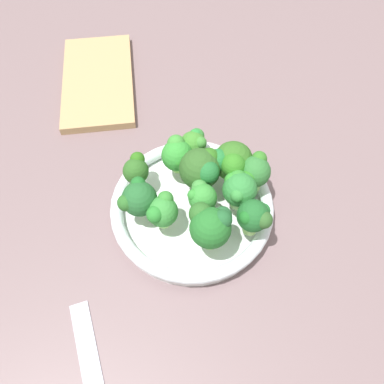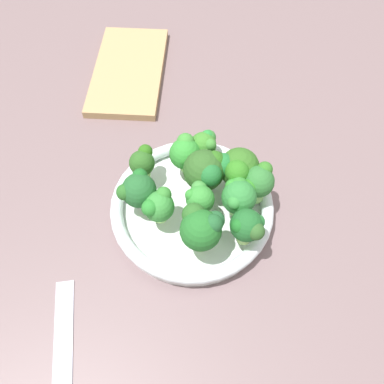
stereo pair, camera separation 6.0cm
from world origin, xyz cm
name	(u,v)px [view 1 (the left image)]	position (x,y,z in cm)	size (l,w,h in cm)	color
ground_plane	(182,209)	(0.00, 0.00, -1.25)	(130.00, 130.00, 2.50)	#745E61
bowl	(192,208)	(-1.71, -1.51, 1.84)	(25.99, 25.99, 3.61)	white
broccoli_floret_0	(202,169)	(1.39, -3.39, 8.04)	(6.73, 6.46, 7.48)	#89B251
broccoli_floret_1	(175,154)	(5.16, 0.33, 7.38)	(5.33, 5.05, 6.39)	#8DC456
broccoli_floret_2	(162,211)	(-4.59, 3.26, 6.83)	(4.84, 4.70, 5.57)	#A1D673
broccoli_floret_3	(231,162)	(2.42, -8.14, 7.60)	(6.95, 7.52, 7.08)	#82C158
broccoli_floret_4	(138,199)	(-2.32, 6.53, 7.36)	(5.59, 5.86, 6.36)	#87B052
broccoli_floret_5	(239,189)	(-2.81, -8.35, 7.86)	(5.47, 5.19, 6.85)	#92C772
broccoli_floret_6	(211,225)	(-8.53, -3.26, 8.34)	(6.65, 6.24, 7.64)	#94D269
broccoli_floret_7	(136,170)	(3.35, 6.62, 6.75)	(4.74, 4.08, 5.34)	#94CC65
broccoli_floret_8	(202,197)	(-3.35, -2.74, 7.50)	(4.86, 4.36, 6.29)	#82D06A
broccoli_floret_9	(254,173)	(-0.13, -11.30, 7.60)	(5.19, 4.97, 6.63)	#82C462
broccoli_floret_10	(254,217)	(-7.67, -9.65, 7.79)	(4.85, 4.92, 6.64)	#9CC86C
broccoli_floret_11	(194,144)	(7.26, -3.00, 6.98)	(4.62, 4.29, 5.61)	#8EC660
cutting_board	(98,81)	(31.03, 13.70, 0.80)	(26.06, 13.93, 1.60)	tan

